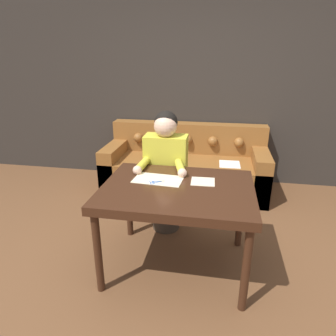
% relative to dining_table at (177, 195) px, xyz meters
% --- Properties ---
extents(ground_plane, '(16.00, 16.00, 0.00)m').
position_rel_dining_table_xyz_m(ground_plane, '(-0.04, -0.08, -0.68)').
color(ground_plane, brown).
extents(wall_back, '(8.00, 0.06, 2.60)m').
position_rel_dining_table_xyz_m(wall_back, '(-0.04, 2.07, 0.62)').
color(wall_back, '#2D2823').
rests_on(wall_back, ground_plane).
extents(dining_table, '(1.20, 0.91, 0.76)m').
position_rel_dining_table_xyz_m(dining_table, '(0.00, 0.00, 0.00)').
color(dining_table, '#381E11').
rests_on(dining_table, ground_plane).
extents(couch, '(2.12, 0.88, 0.85)m').
position_rel_dining_table_xyz_m(couch, '(-0.13, 1.63, -0.38)').
color(couch, brown).
rests_on(couch, ground_plane).
extents(person, '(0.48, 0.56, 1.25)m').
position_rel_dining_table_xyz_m(person, '(-0.20, 0.58, -0.03)').
color(person, '#33281E').
rests_on(person, ground_plane).
extents(pattern_paper_main, '(0.42, 0.27, 0.00)m').
position_rel_dining_table_xyz_m(pattern_paper_main, '(-0.18, 0.11, 0.08)').
color(pattern_paper_main, beige).
rests_on(pattern_paper_main, dining_table).
extents(pattern_paper_offcut, '(0.20, 0.18, 0.00)m').
position_rel_dining_table_xyz_m(pattern_paper_offcut, '(0.19, 0.13, 0.08)').
color(pattern_paper_offcut, beige).
rests_on(pattern_paper_offcut, dining_table).
extents(scissors, '(0.24, 0.16, 0.01)m').
position_rel_dining_table_xyz_m(scissors, '(-0.17, 0.06, 0.08)').
color(scissors, silver).
rests_on(scissors, dining_table).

